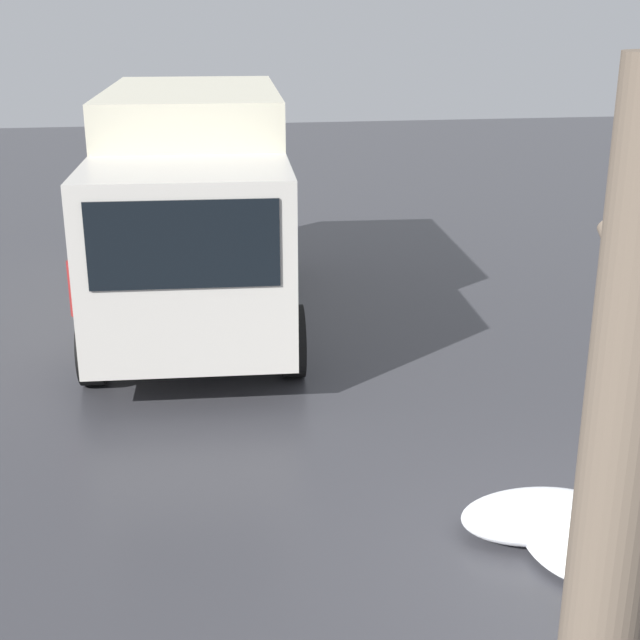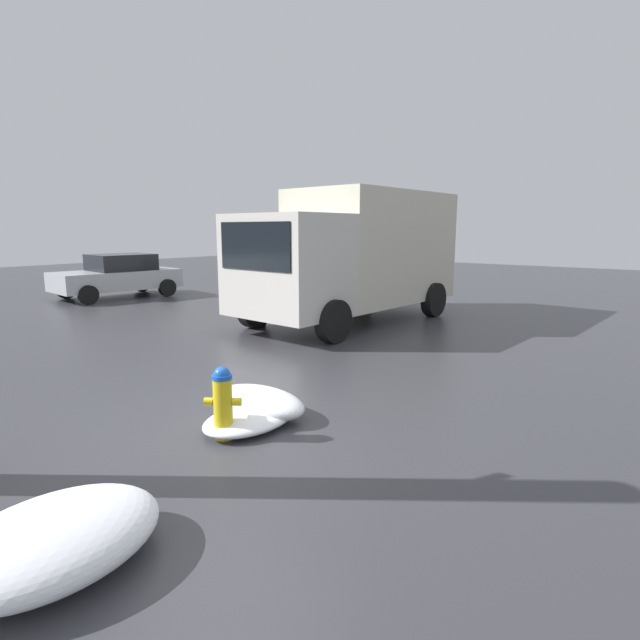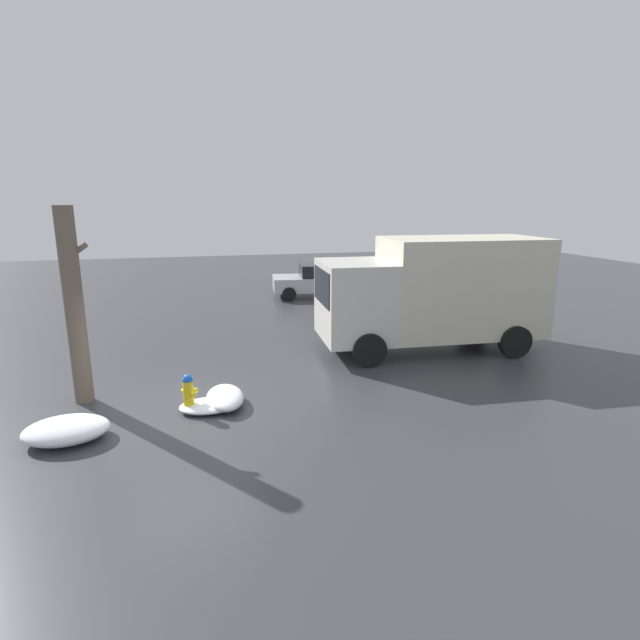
% 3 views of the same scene
% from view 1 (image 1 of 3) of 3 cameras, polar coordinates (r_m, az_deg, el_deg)
% --- Properties ---
extents(ground_plane, '(60.00, 60.00, 0.00)m').
position_cam_1_polar(ground_plane, '(7.75, 17.23, -15.71)').
color(ground_plane, '#38383D').
extents(fire_hydrant, '(0.36, 0.38, 0.83)m').
position_cam_1_polar(fire_hydrant, '(7.52, 17.53, -13.03)').
color(fire_hydrant, yellow).
rests_on(fire_hydrant, ground_plane).
extents(tree_trunk, '(0.60, 0.39, 4.18)m').
position_cam_1_polar(tree_trunk, '(4.50, 18.33, -11.61)').
color(tree_trunk, '#6B5B4C').
rests_on(tree_trunk, ground_plane).
extents(delivery_truck, '(6.49, 2.98, 3.24)m').
position_cam_1_polar(delivery_truck, '(12.83, -8.02, 7.51)').
color(delivery_truck, beige).
rests_on(delivery_truck, ground_plane).
extents(pedestrian, '(0.37, 0.37, 1.69)m').
position_cam_1_polar(pedestrian, '(11.20, -14.76, 0.96)').
color(pedestrian, '#23232D').
rests_on(pedestrian, ground_plane).
extents(snow_pile_by_hydrant, '(1.24, 0.84, 0.20)m').
position_cam_1_polar(snow_pile_by_hydrant, '(7.99, 15.97, -13.54)').
color(snow_pile_by_hydrant, white).
rests_on(snow_pile_by_hydrant, ground_plane).
extents(snow_pile_by_tree, '(0.79, 1.37, 0.34)m').
position_cam_1_polar(snow_pile_by_tree, '(8.14, 13.79, -12.08)').
color(snow_pile_by_tree, white).
rests_on(snow_pile_by_tree, ground_plane).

